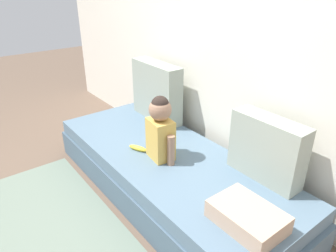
% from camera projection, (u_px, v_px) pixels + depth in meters
% --- Properties ---
extents(ground_plane, '(12.00, 12.00, 0.00)m').
position_uv_depth(ground_plane, '(168.00, 191.00, 2.61)').
color(ground_plane, brown).
extents(back_wall, '(5.50, 0.10, 2.28)m').
position_uv_depth(back_wall, '(227.00, 45.00, 2.43)').
color(back_wall, silver).
rests_on(back_wall, ground).
extents(couch, '(2.30, 0.89, 0.36)m').
position_uv_depth(couch, '(168.00, 174.00, 2.53)').
color(couch, '#495F70').
rests_on(couch, ground).
extents(throw_pillow_left, '(0.59, 0.16, 0.55)m').
position_uv_depth(throw_pillow_left, '(157.00, 91.00, 2.98)').
color(throw_pillow_left, '#99A393').
rests_on(throw_pillow_left, couch).
extents(throw_pillow_right, '(0.52, 0.16, 0.45)m').
position_uv_depth(throw_pillow_right, '(267.00, 149.00, 2.10)').
color(throw_pillow_right, '#99A393').
rests_on(throw_pillow_right, couch).
extents(toddler, '(0.31, 0.18, 0.50)m').
position_uv_depth(toddler, '(160.00, 128.00, 2.32)').
color(toddler, gold).
rests_on(toddler, couch).
extents(banana, '(0.17, 0.11, 0.04)m').
position_uv_depth(banana, '(138.00, 148.00, 2.51)').
color(banana, yellow).
rests_on(banana, couch).
extents(folded_blanket, '(0.40, 0.28, 0.11)m').
position_uv_depth(folded_blanket, '(247.00, 217.00, 1.75)').
color(folded_blanket, tan).
rests_on(folded_blanket, couch).
extents(floor_rug, '(2.07, 1.00, 0.01)m').
position_uv_depth(floor_rug, '(49.00, 248.00, 2.07)').
color(floor_rug, slate).
rests_on(floor_rug, ground).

